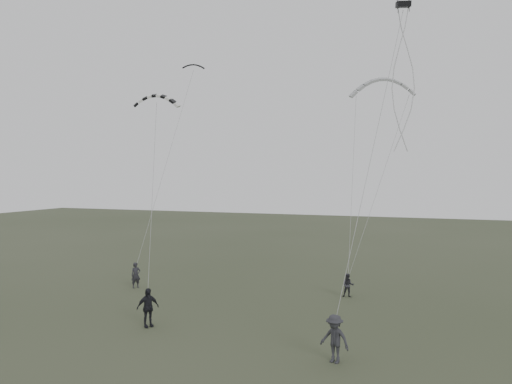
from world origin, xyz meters
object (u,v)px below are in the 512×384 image
(flyer_right, at_px, (348,285))
(kite_pale_large, at_px, (383,79))
(kite_dark_small, at_px, (194,65))
(kite_box, at_px, (403,0))
(flyer_left, at_px, (136,275))
(flyer_far, at_px, (335,339))
(flyer_center, at_px, (148,308))
(kite_striped, at_px, (157,96))

(flyer_right, bearing_deg, kite_pale_large, 53.98)
(kite_dark_small, distance_m, kite_box, 18.69)
(flyer_left, height_order, flyer_right, flyer_left)
(flyer_far, bearing_deg, flyer_right, 114.18)
(flyer_center, relative_size, flyer_far, 1.00)
(flyer_right, bearing_deg, flyer_left, 178.46)
(flyer_center, relative_size, kite_pale_large, 0.45)
(flyer_left, distance_m, kite_dark_small, 16.49)
(flyer_left, height_order, flyer_far, flyer_far)
(flyer_center, bearing_deg, kite_pale_large, -1.05)
(flyer_left, bearing_deg, flyer_center, -101.41)
(flyer_right, bearing_deg, kite_striped, -172.24)
(flyer_left, relative_size, kite_striped, 0.61)
(flyer_left, height_order, kite_pale_large, kite_pale_large)
(kite_dark_small, distance_m, kite_striped, 8.56)
(flyer_left, bearing_deg, kite_striped, -78.64)
(kite_pale_large, distance_m, kite_striped, 14.92)
(kite_dark_small, height_order, kite_striped, kite_dark_small)
(flyer_center, relative_size, kite_dark_small, 1.15)
(flyer_left, xyz_separation_m, kite_striped, (2.62, -1.50, 11.68))
(flyer_left, height_order, kite_striped, kite_striped)
(flyer_center, height_order, flyer_far, flyer_far)
(flyer_right, distance_m, flyer_far, 11.12)
(flyer_right, bearing_deg, flyer_far, -94.34)
(kite_striped, distance_m, kite_box, 15.30)
(kite_dark_small, bearing_deg, flyer_center, -99.65)
(flyer_far, xyz_separation_m, kite_pale_large, (0.28, 14.55, 13.03))
(flyer_left, bearing_deg, kite_box, -59.36)
(kite_dark_small, height_order, kite_pale_large, kite_dark_small)
(flyer_left, distance_m, flyer_right, 14.08)
(flyer_right, height_order, kite_striped, kite_striped)
(flyer_far, bearing_deg, flyer_center, -171.43)
(kite_pale_large, relative_size, kite_striped, 1.54)
(flyer_left, xyz_separation_m, kite_pale_large, (15.50, 5.89, 13.16))
(flyer_left, relative_size, flyer_far, 0.87)
(flyer_far, relative_size, kite_box, 2.76)
(kite_pale_large, height_order, kite_box, kite_box)
(flyer_left, bearing_deg, flyer_right, -39.09)
(kite_dark_small, bearing_deg, flyer_left, -128.72)
(flyer_left, bearing_deg, kite_dark_small, 29.79)
(flyer_left, distance_m, kite_box, 23.34)
(flyer_right, height_order, kite_dark_small, kite_dark_small)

